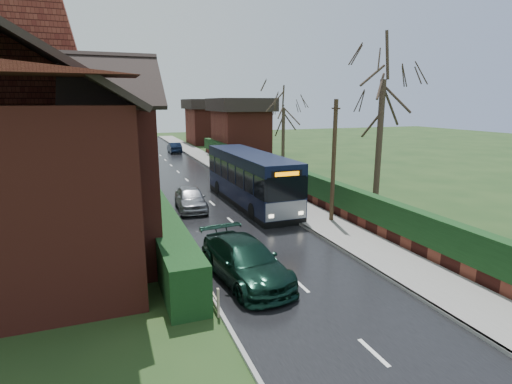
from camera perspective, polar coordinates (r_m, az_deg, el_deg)
name	(u,v)px	position (r m, az deg, el deg)	size (l,w,h in m)	color
ground	(277,264)	(15.64, 3.01, -10.19)	(140.00, 140.00, 0.00)	#32481F
road	(212,203)	(24.66, -6.32, -1.61)	(6.00, 100.00, 0.02)	black
pavement	(275,197)	(25.98, 2.80, -0.68)	(2.50, 100.00, 0.14)	slate
kerb_right	(258,198)	(25.54, 0.32, -0.90)	(0.12, 100.00, 0.14)	gray
kerb_left	(161,207)	(24.11, -13.36, -2.12)	(0.12, 100.00, 0.10)	gray
front_hedge	(156,219)	(19.03, -14.03, -3.79)	(1.20, 16.00, 1.60)	black
picket_fence	(173,225)	(19.22, -11.75, -4.60)	(0.10, 16.00, 0.90)	tan
right_wall_hedge	(297,181)	(26.42, 5.91, 1.61)	(0.60, 50.00, 1.80)	maroon
brick_house	(27,146)	(18.27, -29.85, 5.68)	(9.30, 14.60, 10.30)	maroon
bus	(250,179)	(24.16, -0.84, 1.89)	(2.49, 10.28, 3.11)	black
car_silver	(190,198)	(23.28, -9.35, -0.88)	(1.60, 3.97, 1.35)	#A6A5AA
car_green	(245,261)	(14.06, -1.56, -9.79)	(1.97, 4.84, 1.41)	black
car_distant	(174,148)	(50.13, -11.57, 6.23)	(1.33, 3.83, 1.26)	black
bus_stop_sign	(301,183)	(21.91, 6.46, 1.33)	(0.18, 0.40, 2.71)	slate
telegraph_pole	(334,162)	(20.41, 11.03, 4.23)	(0.21, 0.80, 6.23)	#312315
tree_right_near	(384,70)	(24.27, 17.83, 16.25)	(4.85, 4.85, 10.47)	#36281F
tree_right_far	(284,104)	(35.75, 3.98, 12.43)	(4.10, 4.10, 7.92)	#35291F
tree_house_side	(52,92)	(23.31, -27.14, 12.61)	(3.88, 3.88, 8.82)	#33261E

